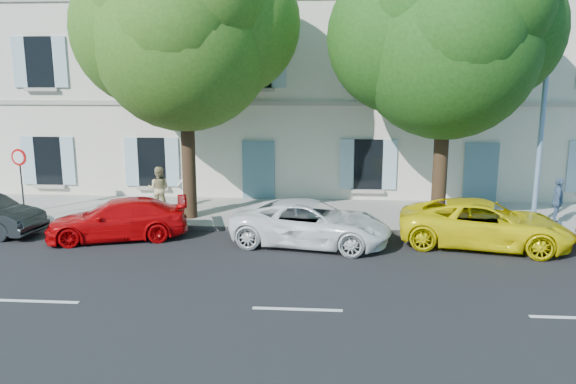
# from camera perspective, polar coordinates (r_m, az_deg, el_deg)

# --- Properties ---
(ground) EXTENTS (90.00, 90.00, 0.00)m
(ground) POSITION_cam_1_polar(r_m,az_deg,el_deg) (16.43, 1.77, -6.25)
(ground) COLOR black
(sidewalk) EXTENTS (36.00, 4.50, 0.15)m
(sidewalk) POSITION_cam_1_polar(r_m,az_deg,el_deg) (20.68, 2.32, -2.24)
(sidewalk) COLOR #A09E96
(sidewalk) RESTS_ON ground
(kerb) EXTENTS (36.00, 0.16, 0.16)m
(kerb) POSITION_cam_1_polar(r_m,az_deg,el_deg) (18.59, 2.09, -3.84)
(kerb) COLOR #9E998E
(kerb) RESTS_ON ground
(building) EXTENTS (28.00, 7.00, 12.00)m
(building) POSITION_cam_1_polar(r_m,az_deg,el_deg) (25.83, 2.89, 13.81)
(building) COLOR beige
(building) RESTS_ON ground
(car_red_coupe) EXTENTS (4.64, 2.85, 1.26)m
(car_red_coupe) POSITION_cam_1_polar(r_m,az_deg,el_deg) (18.50, -16.90, -2.67)
(car_red_coupe) COLOR #BD0508
(car_red_coupe) RESTS_ON ground
(car_white_coupe) EXTENTS (5.14, 3.02, 1.34)m
(car_white_coupe) POSITION_cam_1_polar(r_m,az_deg,el_deg) (17.10, 2.35, -3.18)
(car_white_coupe) COLOR white
(car_white_coupe) RESTS_ON ground
(car_yellow_supercar) EXTENTS (5.37, 3.26, 1.39)m
(car_yellow_supercar) POSITION_cam_1_polar(r_m,az_deg,el_deg) (17.93, 19.34, -3.06)
(car_yellow_supercar) COLOR yellow
(car_yellow_supercar) RESTS_ON ground
(tree_left) EXTENTS (6.09, 6.09, 9.44)m
(tree_left) POSITION_cam_1_polar(r_m,az_deg,el_deg) (19.62, -10.50, 14.93)
(tree_left) COLOR #3A2819
(tree_left) RESTS_ON sidewalk
(tree_right) EXTENTS (5.86, 5.86, 9.03)m
(tree_right) POSITION_cam_1_polar(r_m,az_deg,el_deg) (18.97, 15.83, 13.95)
(tree_right) COLOR #3A2819
(tree_right) RESTS_ON sidewalk
(road_sign) EXTENTS (0.57, 0.14, 2.49)m
(road_sign) POSITION_cam_1_polar(r_m,az_deg,el_deg) (21.22, -25.57, 2.12)
(road_sign) COLOR #383A3D
(road_sign) RESTS_ON sidewalk
(street_lamp) EXTENTS (0.42, 1.75, 8.14)m
(street_lamp) POSITION_cam_1_polar(r_m,az_deg,el_deg) (19.67, 24.85, 9.78)
(street_lamp) COLOR #7293BF
(street_lamp) RESTS_ON sidewalk
(pedestrian_a) EXTENTS (0.68, 0.52, 1.65)m
(pedestrian_a) POSITION_cam_1_polar(r_m,az_deg,el_deg) (20.31, -10.32, -0.08)
(pedestrian_a) COLOR white
(pedestrian_a) RESTS_ON sidewalk
(pedestrian_b) EXTENTS (0.83, 0.66, 1.65)m
(pedestrian_b) POSITION_cam_1_polar(r_m,az_deg,el_deg) (21.25, -12.99, 0.33)
(pedestrian_b) COLOR tan
(pedestrian_b) RESTS_ON sidewalk
(pedestrian_c) EXTENTS (0.67, 1.02, 1.61)m
(pedestrian_c) POSITION_cam_1_polar(r_m,az_deg,el_deg) (20.76, 25.71, -0.87)
(pedestrian_c) COLOR slate
(pedestrian_c) RESTS_ON sidewalk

